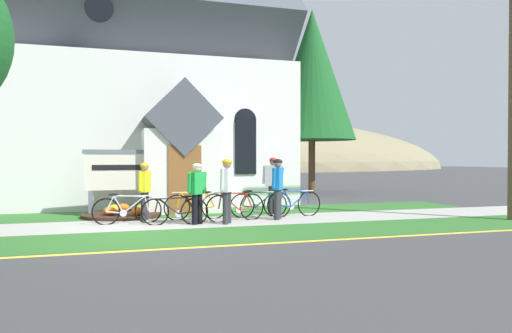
% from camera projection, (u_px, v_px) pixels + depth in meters
% --- Properties ---
extents(ground, '(140.00, 140.00, 0.00)m').
position_uv_depth(ground, '(136.00, 214.00, 14.36)').
color(ground, '#3D3D3F').
extents(sidewalk_slab, '(32.00, 2.12, 0.01)m').
position_uv_depth(sidewalk_slab, '(96.00, 226.00, 11.75)').
color(sidewalk_slab, '#A8A59E').
rests_on(sidewalk_slab, ground).
extents(grass_verge, '(32.00, 2.27, 0.01)m').
position_uv_depth(grass_verge, '(92.00, 241.00, 9.65)').
color(grass_verge, '#2D6628').
rests_on(grass_verge, ground).
extents(church_lawn, '(24.00, 2.44, 0.01)m').
position_uv_depth(church_lawn, '(99.00, 216.00, 13.94)').
color(church_lawn, '#2D6628').
rests_on(church_lawn, ground).
extents(curb_paint_stripe, '(28.00, 0.16, 0.01)m').
position_uv_depth(curb_paint_stripe, '(89.00, 253.00, 8.42)').
color(curb_paint_stripe, yellow).
rests_on(curb_paint_stripe, ground).
extents(church_building, '(14.31, 10.76, 14.04)m').
position_uv_depth(church_building, '(92.00, 79.00, 18.90)').
color(church_building, white).
rests_on(church_building, ground).
extents(church_sign, '(2.20, 0.21, 1.96)m').
position_uv_depth(church_sign, '(121.00, 172.00, 14.00)').
color(church_sign, slate).
rests_on(church_sign, ground).
extents(flower_bed, '(2.28, 2.28, 0.34)m').
position_uv_depth(flower_bed, '(122.00, 214.00, 13.74)').
color(flower_bed, '#382319').
rests_on(flower_bed, ground).
extents(bicycle_orange, '(1.78, 0.11, 0.80)m').
position_uv_depth(bicycle_orange, '(196.00, 206.00, 13.08)').
color(bicycle_orange, black).
rests_on(bicycle_orange, ground).
extents(bicycle_blue, '(1.77, 0.16, 0.81)m').
position_uv_depth(bicycle_blue, '(127.00, 210.00, 12.21)').
color(bicycle_blue, black).
rests_on(bicycle_blue, ground).
extents(bicycle_green, '(1.73, 0.45, 0.83)m').
position_uv_depth(bicycle_green, '(236.00, 207.00, 12.73)').
color(bicycle_green, black).
rests_on(bicycle_green, ground).
extents(bicycle_silver, '(1.73, 0.22, 0.85)m').
position_uv_depth(bicycle_silver, '(294.00, 204.00, 13.69)').
color(bicycle_silver, black).
rests_on(bicycle_silver, ground).
extents(bicycle_black, '(1.71, 0.11, 0.81)m').
position_uv_depth(bicycle_black, '(259.00, 204.00, 13.62)').
color(bicycle_black, black).
rests_on(bicycle_black, ground).
extents(bicycle_yellow, '(1.68, 0.31, 0.77)m').
position_uv_depth(bicycle_yellow, '(175.00, 211.00, 11.99)').
color(bicycle_yellow, black).
rests_on(bicycle_yellow, ground).
extents(cyclist_in_yellow_jersey, '(0.57, 0.50, 1.73)m').
position_uv_depth(cyclist_in_yellow_jersey, '(273.00, 181.00, 14.42)').
color(cyclist_in_yellow_jersey, '#2D2D33').
rests_on(cyclist_in_yellow_jersey, ground).
extents(cyclist_in_green_jersey, '(0.46, 0.58, 1.69)m').
position_uv_depth(cyclist_in_green_jersey, '(227.00, 186.00, 12.18)').
color(cyclist_in_green_jersey, '#2D2D33').
rests_on(cyclist_in_green_jersey, ground).
extents(cyclist_in_blue_jersey, '(0.47, 0.62, 1.69)m').
position_uv_depth(cyclist_in_blue_jersey, '(278.00, 184.00, 13.03)').
color(cyclist_in_blue_jersey, '#2D2D33').
rests_on(cyclist_in_blue_jersey, ground).
extents(cyclist_in_white_jersey, '(0.54, 0.48, 1.58)m').
position_uv_depth(cyclist_in_white_jersey, '(197.00, 189.00, 12.09)').
color(cyclist_in_white_jersey, black).
rests_on(cyclist_in_white_jersey, ground).
extents(cyclist_in_red_jersey, '(0.37, 0.58, 1.58)m').
position_uv_depth(cyclist_in_red_jersey, '(145.00, 187.00, 12.82)').
color(cyclist_in_red_jersey, '#2D2D33').
rests_on(cyclist_in_red_jersey, ground).
extents(utility_pole, '(3.12, 0.28, 8.75)m').
position_uv_depth(utility_pole, '(511.00, 44.00, 12.93)').
color(utility_pole, brown).
rests_on(utility_pole, ground).
extents(roadside_conifer, '(4.26, 4.26, 8.94)m').
position_uv_depth(roadside_conifer, '(312.00, 75.00, 22.87)').
color(roadside_conifer, '#4C3823').
rests_on(roadside_conifer, ground).
extents(distant_hill, '(106.57, 52.29, 18.74)m').
position_uv_depth(distant_hill, '(134.00, 169.00, 73.65)').
color(distant_hill, '#847A5B').
rests_on(distant_hill, ground).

